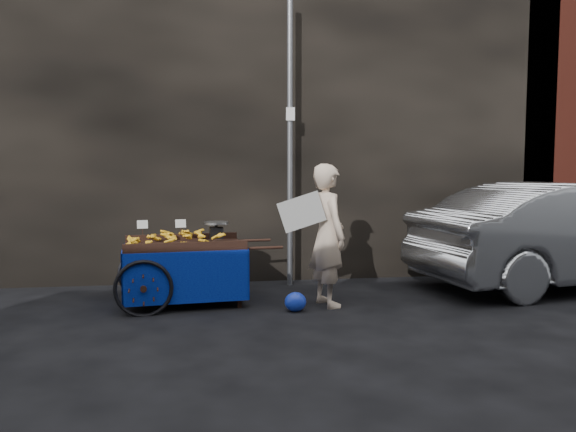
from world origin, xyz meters
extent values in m
plane|color=black|center=(0.00, 0.00, 0.00)|extent=(80.00, 80.00, 0.00)
cube|color=black|center=(-1.00, 2.60, 2.50)|extent=(11.00, 2.00, 5.00)
cube|color=#591E14|center=(5.50, 2.60, 2.50)|extent=(3.00, 2.00, 5.00)
cylinder|color=slate|center=(0.30, 1.30, 2.00)|extent=(0.08, 0.08, 4.00)
cube|color=white|center=(0.30, 1.25, 2.40)|extent=(0.12, 0.02, 0.18)
cube|color=black|center=(-1.13, 0.38, 0.71)|extent=(1.50, 1.02, 0.05)
cube|color=black|center=(-1.18, 0.80, 0.77)|extent=(1.41, 0.18, 0.09)
cube|color=black|center=(-1.09, -0.03, 0.77)|extent=(1.41, 0.18, 0.09)
cube|color=black|center=(-0.48, 0.10, 0.35)|extent=(0.05, 0.05, 0.71)
cube|color=black|center=(-0.56, 0.80, 0.35)|extent=(0.05, 0.05, 0.71)
cylinder|color=black|center=(-0.18, 0.13, 0.71)|extent=(0.44, 0.08, 0.04)
cylinder|color=black|center=(-0.25, 0.83, 0.71)|extent=(0.44, 0.08, 0.04)
torus|color=black|center=(-1.57, -0.14, 0.31)|extent=(0.66, 0.11, 0.66)
torus|color=black|center=(-1.67, 0.81, 0.31)|extent=(0.66, 0.11, 0.66)
cylinder|color=black|center=(-1.62, 0.33, 0.31)|extent=(0.14, 0.99, 0.04)
cube|color=#070D89|center=(-1.09, -0.06, 0.41)|extent=(1.44, 0.16, 0.60)
cube|color=#070D89|center=(-1.18, 0.83, 0.41)|extent=(1.44, 0.16, 0.60)
cube|color=#070D89|center=(-1.85, 0.31, 0.41)|extent=(0.11, 0.92, 0.60)
cube|color=#070D89|center=(-0.42, 0.46, 0.41)|extent=(0.11, 0.92, 0.60)
cube|color=black|center=(-0.74, 0.47, 0.86)|extent=(0.17, 0.14, 0.14)
cylinder|color=silver|center=(-0.74, 0.47, 0.98)|extent=(0.33, 0.33, 0.03)
cube|color=white|center=(-1.61, 0.24, 1.00)|extent=(0.12, 0.02, 0.10)
cube|color=white|center=(-1.17, 0.28, 1.00)|extent=(0.12, 0.02, 0.10)
imported|color=beige|center=(0.58, 0.06, 0.85)|extent=(0.57, 0.71, 1.71)
cube|color=beige|center=(0.24, -0.08, 1.15)|extent=(0.59, 0.05, 0.50)
ellipsoid|color=#1A34C4|center=(0.15, -0.19, 0.11)|extent=(0.25, 0.20, 0.23)
imported|color=#B1B4B9|center=(4.14, 0.63, 0.73)|extent=(4.61, 2.25, 1.46)
camera|label=1|loc=(-0.83, -6.49, 1.67)|focal=35.00mm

